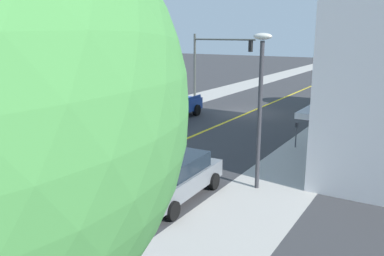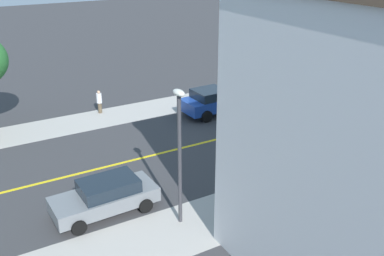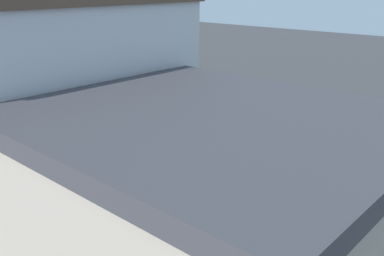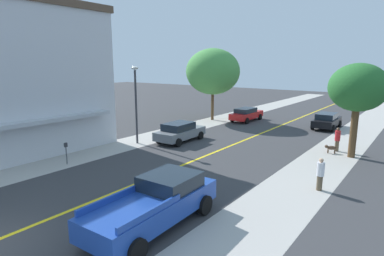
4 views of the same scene
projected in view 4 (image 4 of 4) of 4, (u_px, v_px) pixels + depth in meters
name	position (u px, v px, depth m)	size (l,w,h in m)	color
brick_apartment_block	(6.00, 77.00, 23.41)	(12.17, 11.06, 10.21)	silver
street_tree_left_near	(358.00, 88.00, 20.32)	(3.61, 3.61, 6.13)	brown
street_tree_left_far	(213.00, 72.00, 34.16)	(5.76, 5.76, 7.68)	brown
parking_meter	(66.00, 150.00, 19.53)	(0.12, 0.18, 1.36)	#4C4C51
street_lamp	(136.00, 96.00, 24.16)	(0.70, 0.36, 5.87)	#38383D
red_sedan_left_curb	(246.00, 114.00, 34.35)	(1.96, 4.69, 1.41)	red
black_sedan_right_curb	(327.00, 120.00, 30.42)	(2.10, 4.49, 1.47)	black
grey_sedan_left_curb	(180.00, 132.00, 25.33)	(2.22, 4.59, 1.52)	slate
blue_pickup_truck	(156.00, 202.00, 12.14)	(2.54, 5.88, 1.79)	#1E429E
pedestrian_white_shirt	(320.00, 174.00, 15.51)	(0.36, 0.36, 1.62)	brown
pedestrian_red_shirt	(337.00, 139.00, 22.44)	(0.36, 0.36, 1.69)	brown
small_dog	(331.00, 148.00, 22.03)	(0.77, 0.51, 0.58)	#4C3828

